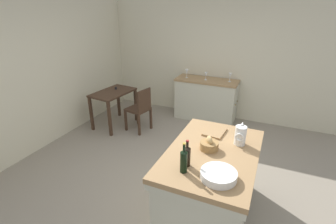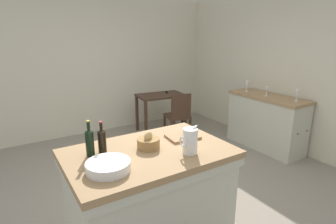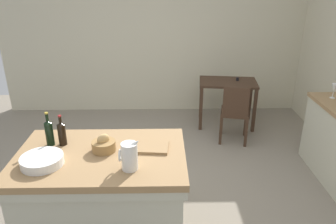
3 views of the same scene
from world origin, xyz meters
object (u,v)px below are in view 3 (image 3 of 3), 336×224
Objects in this scene: island_table at (104,192)px; wine_bottle_dark at (62,133)px; wash_bowl at (42,161)px; cutting_board at (151,147)px; writing_desk at (228,89)px; pitcher at (129,156)px; wooden_chair at (235,112)px; wine_bottle_amber at (49,132)px; bread_basket at (104,145)px; wine_glass_middle at (334,88)px.

wine_bottle_dark is (-0.37, 0.18, 0.53)m from island_table.
wash_bowl is 0.92m from cutting_board.
writing_desk is 3.05m from pitcher.
wooden_chair is 2.79× the size of wine_bottle_amber.
wooden_chair is at bearing 56.81° from cutting_board.
pitcher is 0.73m from wash_bowl.
wine_bottle_amber is at bearing 95.93° from wash_bowl.
bread_basket is 1.13× the size of wine_glass_middle.
wooden_chair is 2.44m from bread_basket.
pitcher is 0.86m from wine_bottle_amber.
cutting_board is at bearing 64.48° from pitcher.
pitcher is 0.87× the size of cutting_board.
wooden_chair is 2.64m from wine_bottle_dark.
wine_bottle_amber reaches higher than writing_desk.
writing_desk is 3.35m from wash_bowl.
wine_glass_middle is (3.01, 1.09, 0.03)m from wine_bottle_dark.
cutting_board is (-1.16, -1.77, 0.41)m from wooden_chair.
wash_bowl is (-0.72, 0.08, -0.08)m from pitcher.
island_table is 0.64m from pitcher.
wine_glass_middle reaches higher than island_table.
wine_bottle_amber is (-0.03, 0.34, 0.09)m from wash_bowl.
wine_bottle_dark reaches higher than wooden_chair.
wine_bottle_amber reaches higher than wooden_chair.
pitcher is 0.84× the size of wine_bottle_amber.
writing_desk is at bearing 49.58° from wine_bottle_dark.
island_table is 7.98× the size of wine_glass_middle.
wine_bottle_amber is (-2.07, -2.31, 0.39)m from writing_desk.
wine_bottle_amber is at bearing -131.88° from writing_desk.
pitcher is at bearing -41.29° from island_table.
wine_bottle_dark reaches higher than island_table.
wine_bottle_dark is at bearing -130.42° from writing_desk.
writing_desk is at bearing 130.96° from wine_glass_middle.
pitcher is at bearing -49.50° from bread_basket.
wine_bottle_amber is (-0.75, 0.41, 0.01)m from pitcher.
wash_bowl is at bearing -135.15° from wooden_chair.
wine_bottle_amber is (-0.50, 0.12, 0.07)m from bread_basket.
island_table is 1.64× the size of wooden_chair.
writing_desk is 3.55× the size of pitcher.
wine_bottle_dark reaches higher than wash_bowl.
writing_desk is 3.30× the size of wine_bottle_dark.
writing_desk is at bearing 57.27° from island_table.
wooden_chair is at bearing 40.62° from wine_bottle_dark.
island_table is at bearing -114.65° from bread_basket.
cutting_board is (0.41, 0.04, -0.04)m from bread_basket.
pitcher is 1.46× the size of wine_glass_middle.
wine_bottle_dark is 0.11m from wine_bottle_amber.
wine_bottle_amber is (-2.07, -1.69, 0.53)m from wooden_chair.
island_table is at bearing -19.67° from wine_bottle_amber.
bread_basket is at bearing 130.50° from pitcher.
wash_bowl is at bearing -102.27° from wine_bottle_dark.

